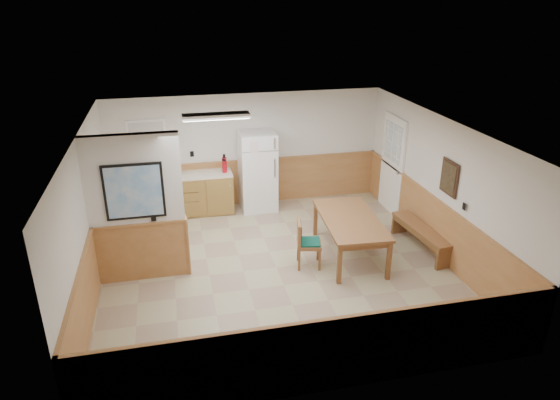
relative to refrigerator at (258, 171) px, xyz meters
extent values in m
plane|color=tan|center=(-0.16, -2.63, -0.87)|extent=(6.00, 6.00, 0.00)
cube|color=silver|center=(-0.16, -2.63, 1.63)|extent=(6.00, 6.00, 0.02)
cube|color=white|center=(-0.16, 0.37, 0.38)|extent=(6.00, 0.02, 2.50)
cube|color=white|center=(2.84, -2.63, 0.38)|extent=(0.02, 6.00, 2.50)
cube|color=white|center=(-3.16, -2.63, 0.38)|extent=(0.02, 6.00, 2.50)
cube|color=#B77D49|center=(-0.16, 0.35, -0.37)|extent=(6.00, 0.04, 1.00)
cube|color=#B77D49|center=(2.82, -2.63, -0.37)|extent=(0.04, 6.00, 1.00)
cube|color=#B77D49|center=(-3.14, -2.63, -0.37)|extent=(0.04, 6.00, 1.00)
cube|color=white|center=(-2.41, -2.43, 0.88)|extent=(1.50, 0.15, 1.50)
cube|color=#B77D49|center=(-2.41, -2.43, -0.37)|extent=(1.50, 0.17, 1.00)
cube|color=black|center=(-2.41, -2.52, 0.73)|extent=(0.92, 0.03, 0.92)
cube|color=silver|center=(-2.41, -2.54, 0.73)|extent=(0.84, 0.01, 0.84)
cube|color=olive|center=(-1.26, 0.05, -0.44)|extent=(1.40, 0.60, 0.86)
cube|color=olive|center=(-2.73, 0.05, -0.44)|extent=(0.06, 0.60, 0.86)
cube|color=olive|center=(-1.99, 0.05, -0.44)|extent=(0.06, 0.60, 0.86)
cube|color=beige|center=(-1.66, 0.05, 0.01)|extent=(2.20, 0.60, 0.04)
cube|color=beige|center=(-1.66, 0.35, 0.08)|extent=(2.20, 0.02, 0.10)
cube|color=white|center=(2.81, -0.73, 0.15)|extent=(0.05, 1.02, 2.15)
cube|color=white|center=(2.80, -0.73, 0.15)|extent=(0.04, 0.90, 2.05)
cube|color=silver|center=(2.77, -0.73, 0.68)|extent=(0.02, 0.76, 0.80)
cube|color=white|center=(-2.26, 0.35, 0.68)|extent=(0.80, 0.03, 1.00)
cube|color=silver|center=(-2.26, 0.34, 0.68)|extent=(0.70, 0.01, 0.90)
cube|color=#382216|center=(2.81, -2.93, 0.68)|extent=(0.03, 0.50, 0.60)
cube|color=black|center=(2.79, -2.93, 0.68)|extent=(0.01, 0.42, 0.52)
cube|color=white|center=(-0.96, -1.33, 1.58)|extent=(1.20, 0.30, 0.08)
cube|color=white|center=(-0.96, -1.33, 1.53)|extent=(1.15, 0.25, 0.01)
cube|color=white|center=(0.00, 0.00, 0.00)|extent=(0.78, 0.71, 1.74)
cube|color=silver|center=(0.31, -0.36, 0.71)|extent=(0.03, 0.02, 0.23)
cube|color=silver|center=(0.31, -0.36, 0.17)|extent=(0.03, 0.02, 0.41)
cube|color=#915935|center=(1.23, -2.48, -0.15)|extent=(1.10, 1.99, 0.05)
cube|color=#915935|center=(1.23, -2.48, -0.22)|extent=(0.99, 1.89, 0.10)
cube|color=#915935|center=(0.74, -3.36, -0.52)|extent=(0.07, 0.07, 0.70)
cube|color=#915935|center=(0.87, -1.55, -0.52)|extent=(0.07, 0.07, 0.70)
cube|color=#915935|center=(1.58, -3.41, -0.52)|extent=(0.07, 0.07, 0.70)
cube|color=#915935|center=(1.71, -1.61, -0.52)|extent=(0.07, 0.07, 0.70)
cube|color=#915935|center=(2.62, -2.57, -0.45)|extent=(0.50, 1.61, 0.05)
cube|color=#915935|center=(2.62, -3.31, -0.67)|extent=(0.33, 0.09, 0.40)
cube|color=#915935|center=(2.62, -1.83, -0.67)|extent=(0.33, 0.09, 0.40)
cube|color=#915935|center=(0.41, -2.67, -0.45)|extent=(0.49, 0.49, 0.06)
cube|color=#105042|center=(0.41, -2.67, -0.41)|extent=(0.44, 0.44, 0.03)
cube|color=#915935|center=(0.24, -2.64, -0.22)|extent=(0.13, 0.42, 0.40)
cube|color=#105042|center=(0.07, -2.60, -0.22)|extent=(0.09, 0.35, 0.34)
cube|color=#915935|center=(0.20, -2.81, -0.68)|extent=(0.05, 0.05, 0.39)
cube|color=#915935|center=(0.28, -2.46, -0.68)|extent=(0.05, 0.05, 0.39)
cube|color=#915935|center=(0.55, -2.88, -0.68)|extent=(0.05, 0.05, 0.39)
cube|color=#915935|center=(0.62, -2.54, -0.68)|extent=(0.05, 0.05, 0.39)
cylinder|color=red|center=(-0.71, 0.01, 0.19)|extent=(0.13, 0.13, 0.33)
cylinder|color=black|center=(-0.71, 0.01, 0.40)|extent=(0.06, 0.06, 0.07)
cylinder|color=green|center=(-2.45, 0.03, 0.13)|extent=(0.07, 0.07, 0.20)
camera|label=1|loc=(-1.79, -10.08, 3.63)|focal=32.00mm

